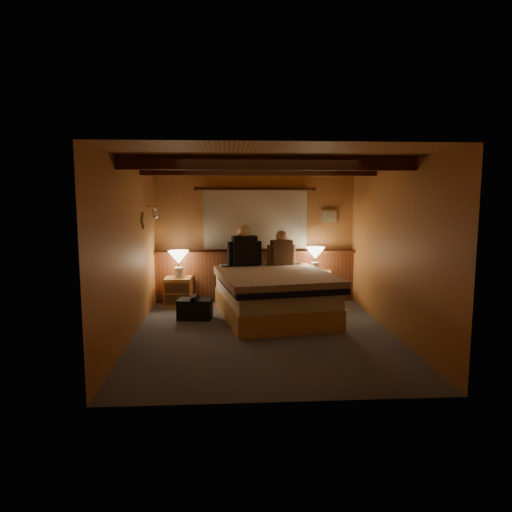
{
  "coord_description": "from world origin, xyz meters",
  "views": [
    {
      "loc": [
        -0.5,
        -6.14,
        1.93
      ],
      "look_at": [
        -0.09,
        0.4,
        1.06
      ],
      "focal_mm": 32.0,
      "sensor_mm": 36.0,
      "label": 1
    }
  ],
  "objects": [
    {
      "name": "person_right",
      "position": [
        0.43,
        1.68,
        0.97
      ],
      "size": [
        0.51,
        0.27,
        0.63
      ],
      "rotation": [
        0.0,
        0.0,
        0.21
      ],
      "color": "#472F1C",
      "rests_on": "bed"
    },
    {
      "name": "wall_right",
      "position": [
        1.8,
        0.0,
        1.2
      ],
      "size": [
        0.0,
        4.2,
        4.2
      ],
      "primitive_type": "plane",
      "rotation": [
        1.57,
        0.0,
        -1.57
      ],
      "color": "#C58646",
      "rests_on": "floor"
    },
    {
      "name": "duffel_bag",
      "position": [
        -1.02,
        0.89,
        0.16
      ],
      "size": [
        0.56,
        0.37,
        0.38
      ],
      "rotation": [
        0.0,
        0.0,
        -0.11
      ],
      "color": "black",
      "rests_on": "floor"
    },
    {
      "name": "person_left",
      "position": [
        -0.21,
        1.64,
        1.02
      ],
      "size": [
        0.6,
        0.3,
        0.74
      ],
      "rotation": [
        0.0,
        0.0,
        0.17
      ],
      "color": "black",
      "rests_on": "bed"
    },
    {
      "name": "ceiling_beams",
      "position": [
        0.0,
        0.15,
        2.31
      ],
      "size": [
        3.6,
        1.65,
        0.16
      ],
      "color": "#451F11",
      "rests_on": "ceiling"
    },
    {
      "name": "nightstand_left",
      "position": [
        -1.37,
        1.77,
        0.25
      ],
      "size": [
        0.48,
        0.43,
        0.51
      ],
      "rotation": [
        0.0,
        0.0,
        -0.04
      ],
      "color": "tan",
      "rests_on": "floor"
    },
    {
      "name": "coat_rail",
      "position": [
        -1.72,
        1.58,
        1.67
      ],
      "size": [
        0.05,
        0.55,
        0.24
      ],
      "color": "silver",
      "rests_on": "wall_left"
    },
    {
      "name": "ceiling",
      "position": [
        0.0,
        0.0,
        2.4
      ],
      "size": [
        4.2,
        4.2,
        0.0
      ],
      "primitive_type": "plane",
      "rotation": [
        3.14,
        0.0,
        0.0
      ],
      "color": "tan",
      "rests_on": "wall_back"
    },
    {
      "name": "framed_print",
      "position": [
        1.35,
        2.08,
        1.55
      ],
      "size": [
        0.3,
        0.04,
        0.25
      ],
      "color": "#A47F52",
      "rests_on": "wall_back"
    },
    {
      "name": "nightstand_right",
      "position": [
        1.05,
        1.73,
        0.3
      ],
      "size": [
        0.63,
        0.58,
        0.59
      ],
      "rotation": [
        0.0,
        0.0,
        -0.21
      ],
      "color": "tan",
      "rests_on": "floor"
    },
    {
      "name": "lamp_right",
      "position": [
        1.03,
        1.69,
        0.9
      ],
      "size": [
        0.34,
        0.34,
        0.44
      ],
      "color": "silver",
      "rests_on": "nightstand_right"
    },
    {
      "name": "wall_back",
      "position": [
        0.0,
        2.1,
        1.2
      ],
      "size": [
        3.6,
        0.0,
        3.6
      ],
      "primitive_type": "plane",
      "rotation": [
        1.57,
        0.0,
        0.0
      ],
      "color": "#C58646",
      "rests_on": "floor"
    },
    {
      "name": "wainscot",
      "position": [
        0.0,
        2.04,
        0.49
      ],
      "size": [
        3.6,
        0.23,
        0.94
      ],
      "color": "brown",
      "rests_on": "wall_back"
    },
    {
      "name": "floor",
      "position": [
        0.0,
        0.0,
        0.0
      ],
      "size": [
        4.2,
        4.2,
        0.0
      ],
      "primitive_type": "plane",
      "color": "#525762",
      "rests_on": "ground"
    },
    {
      "name": "lamp_left",
      "position": [
        -1.35,
        1.75,
        0.84
      ],
      "size": [
        0.36,
        0.36,
        0.47
      ],
      "color": "silver",
      "rests_on": "nightstand_left"
    },
    {
      "name": "wall_left",
      "position": [
        -1.8,
        0.0,
        1.2
      ],
      "size": [
        0.0,
        4.2,
        4.2
      ],
      "primitive_type": "plane",
      "rotation": [
        1.57,
        0.0,
        1.57
      ],
      "color": "#C58646",
      "rests_on": "floor"
    },
    {
      "name": "bed",
      "position": [
        0.23,
        0.92,
        0.38
      ],
      "size": [
        1.97,
        2.38,
        0.73
      ],
      "rotation": [
        0.0,
        0.0,
        0.17
      ],
      "color": "tan",
      "rests_on": "floor"
    },
    {
      "name": "curtain_window",
      "position": [
        0.0,
        2.03,
        1.52
      ],
      "size": [
        2.18,
        0.09,
        1.11
      ],
      "color": "#451F11",
      "rests_on": "wall_back"
    },
    {
      "name": "wall_front",
      "position": [
        0.0,
        -2.1,
        1.2
      ],
      "size": [
        3.6,
        0.0,
        3.6
      ],
      "primitive_type": "plane",
      "rotation": [
        -1.57,
        0.0,
        0.0
      ],
      "color": "#C58646",
      "rests_on": "floor"
    }
  ]
}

